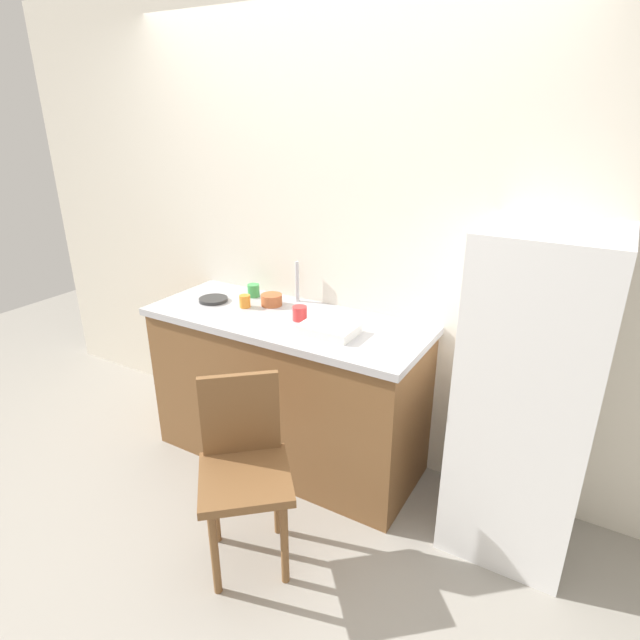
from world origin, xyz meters
TOP-DOWN VIEW (x-y plane):
  - ground_plane at (0.00, 0.00)m, footprint 8.00×8.00m
  - back_wall at (0.00, 1.00)m, footprint 4.80×0.10m
  - cabinet_base at (-0.09, 0.65)m, footprint 1.56×0.60m
  - countertop at (-0.09, 0.65)m, footprint 1.60×0.64m
  - faucet at (-0.17, 0.90)m, footprint 0.02×0.02m
  - refrigerator at (1.20, 0.67)m, footprint 0.56×0.56m
  - chair at (0.16, -0.07)m, footprint 0.56×0.56m
  - dish_tray at (0.23, 0.58)m, footprint 0.28×0.20m
  - terracotta_bowl at (-0.27, 0.76)m, footprint 0.12×0.12m
  - hotplate at (-0.61, 0.64)m, footprint 0.17×0.17m
  - cup_orange at (-0.38, 0.66)m, footprint 0.06×0.06m
  - cup_green at (-0.45, 0.83)m, footprint 0.07×0.07m
  - cup_red at (-0.00, 0.65)m, footprint 0.08×0.08m

SIDE VIEW (x-z plane):
  - ground_plane at x=0.00m, z-range 0.00..0.00m
  - cabinet_base at x=-0.09m, z-range 0.00..0.87m
  - chair at x=0.16m, z-range 0.05..0.94m
  - refrigerator at x=1.20m, z-range 0.00..1.55m
  - countertop at x=-0.09m, z-range 0.87..0.91m
  - hotplate at x=-0.61m, z-range 0.91..0.93m
  - dish_tray at x=0.23m, z-range 0.91..0.96m
  - terracotta_bowl at x=-0.27m, z-range 0.91..0.98m
  - cup_orange at x=-0.38m, z-range 0.91..0.99m
  - cup_green at x=-0.45m, z-range 0.91..0.99m
  - cup_red at x=0.00m, z-range 0.91..0.99m
  - faucet at x=-0.17m, z-range 0.91..1.16m
  - back_wall at x=0.00m, z-range 0.00..2.66m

